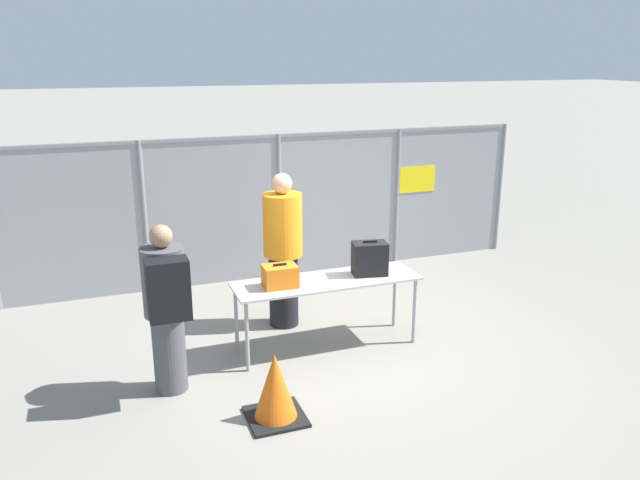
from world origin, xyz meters
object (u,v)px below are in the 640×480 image
Objects in this scene: suitcase_black at (370,259)px; security_worker_near at (283,249)px; suitcase_orange at (280,276)px; utility_trailer at (362,203)px; traveler_hooded at (167,304)px; inspection_table at (327,286)px; traffic_cone at (275,389)px.

security_worker_near is (-0.76, 0.74, -0.02)m from suitcase_black.
suitcase_orange is 1.03m from suitcase_black.
utility_trailer is at bearing -130.05° from security_worker_near.
utility_trailer is (4.28, 5.16, -0.53)m from traveler_hooded.
suitcase_black is at bearing -113.22° from utility_trailer.
traveler_hooded is at bearing -170.04° from suitcase_black.
inspection_table is at bearing -179.92° from suitcase_black.
security_worker_near reaches higher than suitcase_orange.
traffic_cone is (-0.67, -1.92, -0.65)m from security_worker_near.
security_worker_near is at bearing 70.70° from suitcase_orange.
inspection_table is 5.71× the size of suitcase_orange.
traffic_cone is at bearing -128.49° from inspection_table.
traffic_cone is (-0.93, -1.17, -0.43)m from inspection_table.
suitcase_orange is at bearing 7.64° from traveler_hooded.
inspection_table is at bearing 2.07° from suitcase_orange.
traveler_hooded is 1.86m from security_worker_near.
security_worker_near reaches higher than traveler_hooded.
inspection_table is 1.56m from traffic_cone.
security_worker_near is at bearing 109.22° from inspection_table.
security_worker_near is at bearing 28.15° from traveler_hooded.
suitcase_black is (0.50, 0.00, 0.25)m from inspection_table.
utility_trailer is at bearing 57.27° from suitcase_orange.
suitcase_orange reaches higher than inspection_table.
inspection_table is 5.41m from utility_trailer.
inspection_table is 0.56m from suitcase_orange.
utility_trailer is (2.04, 4.76, -0.59)m from suitcase_black.
suitcase_black is 1.07m from security_worker_near.
suitcase_orange is 1.26m from traveler_hooded.
traveler_hooded is 2.62× the size of traffic_cone.
suitcase_black is at bearing 1.10° from suitcase_orange.
suitcase_black reaches higher than suitcase_orange.
traffic_cone is at bearing -120.37° from utility_trailer.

